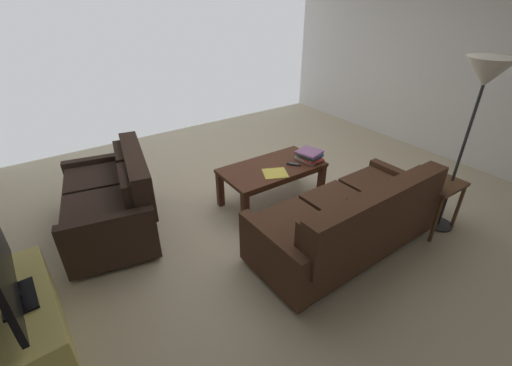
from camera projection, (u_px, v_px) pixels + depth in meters
The scene contains 12 objects.
ground_plane at pixel (277, 204), 4.15m from camera, with size 5.92×5.96×0.01m, color beige.
wall_left at pixel (443, 64), 4.95m from camera, with size 0.12×5.96×2.60m, color silver.
sofa_main at pixel (350, 221), 3.25m from camera, with size 1.90×0.89×0.82m.
loveseat_near at pixel (113, 200), 3.54m from camera, with size 1.06×1.52×0.85m.
coffee_table at pixel (272, 172), 4.00m from camera, with size 1.18×0.63×0.47m.
end_table at pixel (434, 189), 3.55m from camera, with size 0.47×0.47×0.56m.
floor_lamp at pixel (484, 83), 3.01m from camera, with size 0.40×0.40×1.76m.
tv_stand at pixel (30, 324), 2.39m from camera, with size 0.43×1.11×0.48m.
flat_tv at pixel (0, 261), 2.11m from camera, with size 0.21×1.00×0.64m.
book_stack at pixel (309, 155), 4.08m from camera, with size 0.31×0.33×0.12m.
tv_remote at pixel (294, 164), 3.99m from camera, with size 0.13×0.15×0.02m.
loose_magazine at pixel (275, 173), 3.81m from camera, with size 0.24×0.26×0.01m, color #E0CC4C.
Camera 1 is at (2.17, 2.73, 2.27)m, focal length 24.20 mm.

